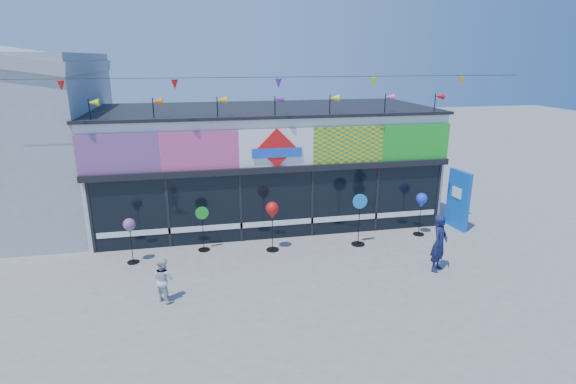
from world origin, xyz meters
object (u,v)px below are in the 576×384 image
object	(u,v)px
spinner_2	(272,212)
spinner_3	(359,218)
blue_sign	(458,199)
adult_man	(439,243)
spinner_0	(130,228)
spinner_4	(421,202)
child	(164,279)
spinner_1	(203,227)

from	to	relation	value
spinner_2	spinner_3	xyz separation A→B (m)	(2.80, -0.12, -0.37)
blue_sign	adult_man	size ratio (longest dim) A/B	1.25
blue_sign	spinner_0	bearing A→B (deg)	177.13
spinner_2	adult_man	size ratio (longest dim) A/B	0.96
spinner_0	spinner_3	xyz separation A→B (m)	(7.03, -0.06, -0.20)
spinner_0	spinner_4	bearing A→B (deg)	2.06
spinner_0	spinner_4	size ratio (longest dim) A/B	0.93
blue_sign	spinner_3	world-z (taller)	blue_sign
spinner_3	child	world-z (taller)	spinner_3
spinner_2	child	size ratio (longest dim) A/B	1.39
adult_man	child	world-z (taller)	adult_man
spinner_4	adult_man	distance (m)	2.71
adult_man	spinner_3	bearing A→B (deg)	86.12
spinner_1	adult_man	distance (m)	7.08
blue_sign	adult_man	world-z (taller)	blue_sign
blue_sign	child	world-z (taller)	blue_sign
spinner_4	spinner_3	bearing A→B (deg)	-170.34
spinner_1	spinner_3	size ratio (longest dim) A/B	0.84
blue_sign	spinner_2	size ratio (longest dim) A/B	1.30
spinner_3	spinner_0	bearing A→B (deg)	179.50
spinner_2	spinner_4	size ratio (longest dim) A/B	1.07
spinner_1	child	bearing A→B (deg)	-109.50
spinner_0	spinner_2	bearing A→B (deg)	0.82
blue_sign	adult_man	xyz separation A→B (m)	(-2.37, -2.95, -0.22)
spinner_3	child	xyz separation A→B (m)	(-5.97, -2.35, -0.34)
spinner_4	child	distance (m)	8.77
spinner_1	child	xyz separation A→B (m)	(-1.03, -2.91, -0.19)
spinner_4	spinner_2	bearing A→B (deg)	-176.92
spinner_2	spinner_3	bearing A→B (deg)	-2.48
adult_man	spinner_2	bearing A→B (deg)	112.37
spinner_1	spinner_3	bearing A→B (deg)	-6.42
blue_sign	spinner_1	bearing A→B (deg)	174.81
adult_man	spinner_1	bearing A→B (deg)	117.27
spinner_0	adult_man	xyz separation A→B (m)	(8.62, -2.24, -0.28)
spinner_0	spinner_2	world-z (taller)	spinner_2
spinner_0	child	distance (m)	2.69
spinner_2	blue_sign	bearing A→B (deg)	5.49
blue_sign	child	xyz separation A→B (m)	(-9.92, -3.12, -0.48)
blue_sign	child	distance (m)	10.42
spinner_0	spinner_3	distance (m)	7.03
blue_sign	spinner_2	distance (m)	6.80
adult_man	child	distance (m)	7.56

